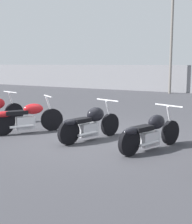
% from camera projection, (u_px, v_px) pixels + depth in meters
% --- Properties ---
extents(ground_plane, '(60.00, 60.00, 0.00)m').
position_uv_depth(ground_plane, '(94.00, 138.00, 7.81)').
color(ground_plane, '#38383D').
extents(light_pole_left, '(0.70, 0.35, 7.10)m').
position_uv_depth(light_pole_left, '(172.00, 24.00, 18.84)').
color(light_pole_left, slate).
rests_on(light_pole_left, ground_plane).
extents(motorcycle_slot_1, '(1.15, 1.71, 0.98)m').
position_uv_depth(motorcycle_slot_1, '(26.00, 118.00, 8.32)').
color(motorcycle_slot_1, black).
rests_on(motorcycle_slot_1, ground_plane).
extents(motorcycle_slot_2, '(0.84, 1.91, 0.95)m').
position_uv_depth(motorcycle_slot_2, '(90.00, 123.00, 7.56)').
color(motorcycle_slot_2, black).
rests_on(motorcycle_slot_2, ground_plane).
extents(motorcycle_slot_3, '(0.90, 1.88, 0.93)m').
position_uv_depth(motorcycle_slot_3, '(150.00, 132.00, 6.68)').
color(motorcycle_slot_3, black).
rests_on(motorcycle_slot_3, ground_plane).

